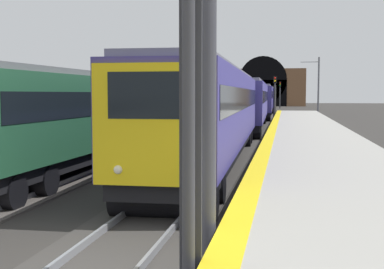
{
  "coord_description": "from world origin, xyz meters",
  "views": [
    {
      "loc": [
        -7.41,
        -3.05,
        3.01
      ],
      "look_at": [
        10.92,
        0.31,
        1.51
      ],
      "focal_mm": 47.82,
      "sensor_mm": 36.0,
      "label": 1
    }
  ],
  "objects_px": {
    "railway_signal_near": "(189,80)",
    "railway_signal_mid": "(275,95)",
    "railway_signal_far": "(280,92)",
    "train_adjacent_platform": "(192,103)",
    "train_main_approaching": "(256,100)",
    "catenary_mast_near": "(318,86)"
  },
  "relations": [
    {
      "from": "train_main_approaching",
      "to": "train_adjacent_platform",
      "type": "relative_size",
      "value": 1.33
    },
    {
      "from": "train_adjacent_platform",
      "to": "catenary_mast_near",
      "type": "bearing_deg",
      "value": 155.77
    },
    {
      "from": "train_adjacent_platform",
      "to": "catenary_mast_near",
      "type": "height_order",
      "value": "catenary_mast_near"
    },
    {
      "from": "railway_signal_near",
      "to": "railway_signal_far",
      "type": "distance_m",
      "value": 98.3
    },
    {
      "from": "railway_signal_near",
      "to": "railway_signal_mid",
      "type": "xyz_separation_m",
      "value": [
        49.04,
        0.0,
        -0.31
      ]
    },
    {
      "from": "railway_signal_near",
      "to": "railway_signal_far",
      "type": "height_order",
      "value": "railway_signal_near"
    },
    {
      "from": "railway_signal_mid",
      "to": "catenary_mast_near",
      "type": "distance_m",
      "value": 12.72
    },
    {
      "from": "catenary_mast_near",
      "to": "railway_signal_mid",
      "type": "bearing_deg",
      "value": 155.98
    },
    {
      "from": "railway_signal_far",
      "to": "train_adjacent_platform",
      "type": "bearing_deg",
      "value": -6.1
    },
    {
      "from": "railway_signal_near",
      "to": "catenary_mast_near",
      "type": "relative_size",
      "value": 0.72
    },
    {
      "from": "railway_signal_near",
      "to": "railway_signal_mid",
      "type": "distance_m",
      "value": 49.04
    },
    {
      "from": "train_adjacent_platform",
      "to": "catenary_mast_near",
      "type": "distance_m",
      "value": 27.17
    },
    {
      "from": "railway_signal_mid",
      "to": "catenary_mast_near",
      "type": "relative_size",
      "value": 0.64
    },
    {
      "from": "catenary_mast_near",
      "to": "railway_signal_near",
      "type": "bearing_deg",
      "value": 175.14
    },
    {
      "from": "train_main_approaching",
      "to": "railway_signal_mid",
      "type": "xyz_separation_m",
      "value": [
        1.78,
        -1.9,
        0.55
      ]
    },
    {
      "from": "train_main_approaching",
      "to": "catenary_mast_near",
      "type": "height_order",
      "value": "catenary_mast_near"
    },
    {
      "from": "train_adjacent_platform",
      "to": "railway_signal_near",
      "type": "height_order",
      "value": "railway_signal_near"
    },
    {
      "from": "railway_signal_far",
      "to": "catenary_mast_near",
      "type": "xyz_separation_m",
      "value": [
        -37.69,
        -5.16,
        0.66
      ]
    },
    {
      "from": "train_main_approaching",
      "to": "railway_signal_far",
      "type": "bearing_deg",
      "value": 176.72
    },
    {
      "from": "railway_signal_mid",
      "to": "catenary_mast_near",
      "type": "bearing_deg",
      "value": 155.98
    },
    {
      "from": "railway_signal_near",
      "to": "railway_signal_far",
      "type": "relative_size",
      "value": 1.01
    },
    {
      "from": "train_main_approaching",
      "to": "railway_signal_mid",
      "type": "relative_size",
      "value": 17.49
    }
  ]
}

